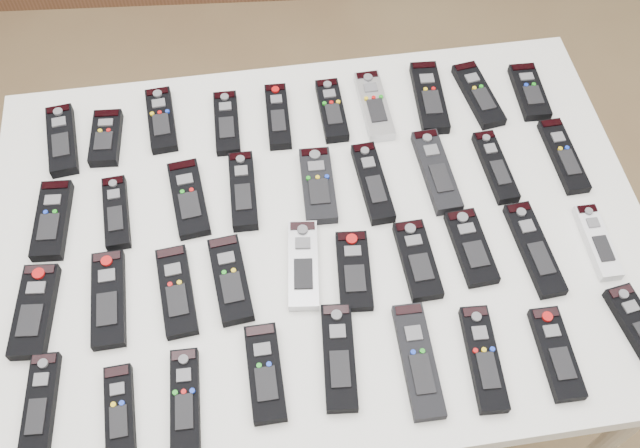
{
  "coord_description": "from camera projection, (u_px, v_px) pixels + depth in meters",
  "views": [
    {
      "loc": [
        -0.06,
        -0.77,
        1.93
      ],
      "look_at": [
        0.04,
        -0.05,
        0.8
      ],
      "focal_mm": 40.0,
      "sensor_mm": 36.0,
      "label": 1
    }
  ],
  "objects": [
    {
      "name": "remote_3",
      "position": [
        227.0,
        123.0,
        1.49
      ],
      "size": [
        0.05,
        0.16,
        0.02
      ],
      "primitive_type": "cube",
      "rotation": [
        0.0,
        0.0,
        -0.03
      ],
      "color": "black",
      "rests_on": "table"
    },
    {
      "name": "remote_14",
      "position": [
        318.0,
        185.0,
        1.4
      ],
      "size": [
        0.07,
        0.18,
        0.02
      ],
      "primitive_type": "cube",
      "rotation": [
        0.0,
        0.0,
        -0.05
      ],
      "color": "black",
      "rests_on": "table"
    },
    {
      "name": "remote_20",
      "position": [
        109.0,
        299.0,
        1.26
      ],
      "size": [
        0.06,
        0.19,
        0.02
      ],
      "primitive_type": "cube",
      "rotation": [
        0.0,
        0.0,
        0.02
      ],
      "color": "black",
      "rests_on": "table"
    },
    {
      "name": "remote_6",
      "position": [
        374.0,
        106.0,
        1.51
      ],
      "size": [
        0.06,
        0.18,
        0.02
      ],
      "primitive_type": "cube",
      "rotation": [
        0.0,
        0.0,
        0.01
      ],
      "color": "#B7B7BC",
      "rests_on": "table"
    },
    {
      "name": "remote_9",
      "position": [
        529.0,
        92.0,
        1.54
      ],
      "size": [
        0.06,
        0.15,
        0.02
      ],
      "primitive_type": "cube",
      "rotation": [
        0.0,
        0.0,
        -0.04
      ],
      "color": "black",
      "rests_on": "table"
    },
    {
      "name": "remote_35",
      "position": [
        483.0,
        358.0,
        1.2
      ],
      "size": [
        0.06,
        0.19,
        0.02
      ],
      "primitive_type": "cube",
      "rotation": [
        0.0,
        0.0,
        -0.06
      ],
      "color": "black",
      "rests_on": "table"
    },
    {
      "name": "remote_34",
      "position": [
        418.0,
        360.0,
        1.2
      ],
      "size": [
        0.06,
        0.2,
        0.02
      ],
      "primitive_type": "cube",
      "rotation": [
        0.0,
        0.0,
        -0.02
      ],
      "color": "black",
      "rests_on": "table"
    },
    {
      "name": "remote_23",
      "position": [
        303.0,
        265.0,
        1.3
      ],
      "size": [
        0.08,
        0.18,
        0.02
      ],
      "primitive_type": "cube",
      "rotation": [
        0.0,
        0.0,
        -0.12
      ],
      "color": "#B7B7BC",
      "rests_on": "table"
    },
    {
      "name": "remote_28",
      "position": [
        597.0,
        242.0,
        1.33
      ],
      "size": [
        0.04,
        0.16,
        0.02
      ],
      "primitive_type": "cube",
      "rotation": [
        0.0,
        0.0,
        -0.01
      ],
      "color": "silver",
      "rests_on": "table"
    },
    {
      "name": "remote_32",
      "position": [
        265.0,
        373.0,
        1.19
      ],
      "size": [
        0.06,
        0.17,
        0.02
      ],
      "primitive_type": "cube",
      "rotation": [
        0.0,
        0.0,
        0.0
      ],
      "color": "black",
      "rests_on": "table"
    },
    {
      "name": "table",
      "position": [
        320.0,
        245.0,
        1.4
      ],
      "size": [
        1.25,
        0.88,
        0.78
      ],
      "color": "white",
      "rests_on": "ground"
    },
    {
      "name": "remote_0",
      "position": [
        62.0,
        140.0,
        1.46
      ],
      "size": [
        0.07,
        0.18,
        0.02
      ],
      "primitive_type": "cube",
      "rotation": [
        0.0,
        0.0,
        0.1
      ],
      "color": "black",
      "rests_on": "table"
    },
    {
      "name": "remote_4",
      "position": [
        278.0,
        116.0,
        1.5
      ],
      "size": [
        0.05,
        0.17,
        0.02
      ],
      "primitive_type": "cube",
      "rotation": [
        0.0,
        0.0,
        -0.04
      ],
      "color": "black",
      "rests_on": "table"
    },
    {
      "name": "remote_26",
      "position": [
        471.0,
        247.0,
        1.32
      ],
      "size": [
        0.07,
        0.16,
        0.02
      ],
      "primitive_type": "cube",
      "rotation": [
        0.0,
        0.0,
        0.05
      ],
      "color": "black",
      "rests_on": "table"
    },
    {
      "name": "remote_10",
      "position": [
        52.0,
        220.0,
        1.35
      ],
      "size": [
        0.07,
        0.17,
        0.02
      ],
      "primitive_type": "cube",
      "rotation": [
        0.0,
        0.0,
        -0.08
      ],
      "color": "black",
      "rests_on": "table"
    },
    {
      "name": "remote_8",
      "position": [
        478.0,
        95.0,
        1.53
      ],
      "size": [
        0.08,
        0.18,
        0.02
      ],
      "primitive_type": "cube",
      "rotation": [
        0.0,
        0.0,
        0.13
      ],
      "color": "black",
      "rests_on": "table"
    },
    {
      "name": "remote_36",
      "position": [
        556.0,
        353.0,
        1.21
      ],
      "size": [
        0.05,
        0.17,
        0.02
      ],
      "primitive_type": "cube",
      "rotation": [
        0.0,
        0.0,
        -0.02
      ],
      "color": "black",
      "rests_on": "table"
    },
    {
      "name": "remote_25",
      "position": [
        417.0,
        260.0,
        1.31
      ],
      "size": [
        0.06,
        0.16,
        0.02
      ],
      "primitive_type": "cube",
      "rotation": [
        0.0,
        0.0,
        0.03
      ],
      "color": "black",
      "rests_on": "table"
    },
    {
      "name": "remote_19",
      "position": [
        35.0,
        311.0,
        1.25
      ],
      "size": [
        0.08,
        0.18,
        0.02
      ],
      "primitive_type": "cube",
      "rotation": [
        0.0,
        0.0,
        -0.1
      ],
      "color": "black",
      "rests_on": "table"
    },
    {
      "name": "ground",
      "position": [
        303.0,
        362.0,
        2.04
      ],
      "size": [
        4.0,
        4.0,
        0.0
      ],
      "primitive_type": "plane",
      "color": "brown",
      "rests_on": "ground"
    },
    {
      "name": "remote_7",
      "position": [
        429.0,
        97.0,
        1.52
      ],
      "size": [
        0.07,
        0.19,
        0.02
      ],
      "primitive_type": "cube",
      "rotation": [
        0.0,
        0.0,
        -0.07
      ],
      "color": "black",
      "rests_on": "table"
    },
    {
      "name": "remote_1",
      "position": [
        106.0,
        138.0,
        1.46
      ],
      "size": [
        0.07,
        0.14,
        0.02
      ],
      "primitive_type": "cube",
      "rotation": [
        0.0,
        0.0,
        -0.08
      ],
      "color": "black",
      "rests_on": "table"
    },
    {
      "name": "remote_27",
      "position": [
        534.0,
        249.0,
        1.32
      ],
      "size": [
        0.06,
        0.2,
        0.02
      ],
      "primitive_type": "cube",
      "rotation": [
        0.0,
        0.0,
        0.06
      ],
      "color": "black",
      "rests_on": "table"
    },
    {
      "name": "remote_22",
      "position": [
        231.0,
        280.0,
        1.28
      ],
      "size": [
        0.07,
        0.18,
        0.02
      ],
      "primitive_type": "cube",
      "rotation": [
        0.0,
        0.0,
        0.09
      ],
      "color": "black",
      "rests_on": "table"
    },
    {
      "name": "remote_5",
      "position": [
        332.0,
        110.0,
        1.5
      ],
      "size": [
        0.05,
        0.16,
        0.02
      ],
      "primitive_type": "cube",
      "rotation": [
        0.0,
        0.0,
        -0.0
      ],
      "color": "black",
      "rests_on": "table"
    },
    {
      "name": "remote_31",
      "position": [
        185.0,
        399.0,
        1.16
      ],
      "size": [
        0.05,
        0.17,
        0.02
      ],
      "primitive_type": "cube",
      "rotation": [
        0.0,
        0.0,
        -0.03
      ],
      "color": "black",
      "rests_on": "table"
    },
    {
      "name": "remote_17",
      "position": [
        495.0,
        167.0,
        1.42
      ],
      "size": [
        0.05,
        0.17,
        0.02
      ],
      "primitive_type": "cube",
      "rotation": [
        0.0,
        0.0,
        0.05
      ],
      "color": "black",
      "rests_on": "table"
    },
    {
      "name": "remote_13",
      "position": [
        243.0,
        191.0,
        1.39
      ],
      "size": [
        0.05,
        0.18,
        0.02
      ],
      "primitive_type": "cube",
      "rotation": [
        0.0,
        0.0,
        -0.03
      ],
      "color": "black",
      "rests_on": "table"
    },
    {
      "name": "remote_33",
      "position": [
        339.0,
        357.0,
        1.2
      ],
      "size": [
        0.07,
        0.19,
        0.02
      ],
      "primitive_type": "cube",
      "rotation": [
        0.0,
        0.0,
        -0.1
      ],
      "color": "black",
      "rests_on": "table"
    },
    {
      "name": "remote_12",
      "position": [
        189.0,
        198.0,
        1.38
      ],
      "size": [
        0.08,
        0.18,
        0.02
      ],
      "primitive_type": "cube",
      "rotation": [
        0.0,
        0.0,
        0.1
      ],
      "color": "black",
      "rests_on": "table"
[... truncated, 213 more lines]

